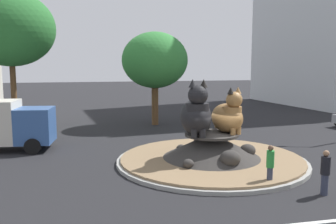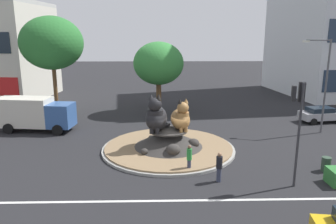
% 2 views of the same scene
% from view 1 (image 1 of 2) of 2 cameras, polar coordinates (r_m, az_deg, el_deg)
% --- Properties ---
extents(ground_plane, '(160.00, 160.00, 0.00)m').
position_cam_1_polar(ground_plane, '(19.23, 6.71, -7.78)').
color(ground_plane, black).
extents(roundabout_island, '(9.70, 9.70, 1.53)m').
position_cam_1_polar(roundabout_island, '(19.09, 6.78, -6.13)').
color(roundabout_island, gray).
rests_on(roundabout_island, ground).
extents(cat_statue_black, '(2.12, 2.88, 2.80)m').
position_cam_1_polar(cat_statue_black, '(18.29, 4.41, -0.39)').
color(cat_statue_black, black).
rests_on(cat_statue_black, roundabout_island).
extents(cat_statue_tabby, '(1.80, 2.66, 2.38)m').
position_cam_1_polar(cat_statue_tabby, '(19.09, 9.34, -0.59)').
color(cat_statue_tabby, '#9E703D').
rests_on(cat_statue_tabby, roundabout_island).
extents(broadleaf_tree_behind_island, '(5.33, 5.33, 7.55)m').
position_cam_1_polar(broadleaf_tree_behind_island, '(29.98, -2.06, 7.99)').
color(broadleaf_tree_behind_island, brown).
rests_on(broadleaf_tree_behind_island, ground).
extents(second_tree_near_tower, '(6.16, 6.16, 10.05)m').
position_cam_1_polar(second_tree_near_tower, '(28.46, -23.25, 11.74)').
color(second_tree_near_tower, brown).
rests_on(second_tree_near_tower, ground).
extents(pedestrian_green_shirt, '(0.32, 0.32, 1.75)m').
position_cam_1_polar(pedestrian_green_shirt, '(15.92, 15.55, -7.81)').
color(pedestrian_green_shirt, '#33384C').
rests_on(pedestrian_green_shirt, ground).
extents(pedestrian_black_shirt, '(0.36, 0.36, 1.77)m').
position_cam_1_polar(pedestrian_black_shirt, '(15.62, 23.18, -8.46)').
color(pedestrian_black_shirt, '#33384C').
rests_on(pedestrian_black_shirt, ground).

